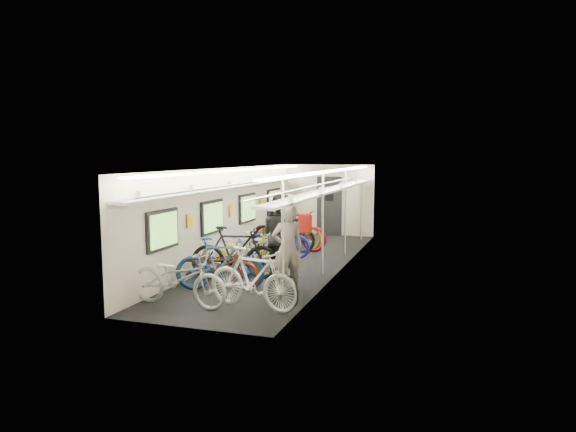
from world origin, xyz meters
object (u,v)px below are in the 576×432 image
Objects in this scene: passenger_near at (288,249)px; passenger_mid at (280,235)px; bicycle_0 at (178,278)px; bicycle_1 at (220,264)px; backpack at (305,224)px.

passenger_mid reaches higher than passenger_near.
bicycle_0 is 1.10× the size of bicycle_1.
passenger_near is 0.94× the size of passenger_mid.
bicycle_1 is at bearing -24.52° from passenger_near.
passenger_mid is at bearing 164.57° from backpack.
backpack is at bearing -69.53° from bicycle_1.
bicycle_0 is 2.93m from passenger_mid.
passenger_near is (1.35, 0.24, 0.34)m from bicycle_1.
bicycle_0 is 2.21m from passenger_near.
passenger_near is 4.64× the size of backpack.
passenger_mid reaches higher than backpack.
bicycle_0 is at bearing 9.12° from passenger_near.
bicycle_0 is 2.99m from backpack.
passenger_mid is at bearing -99.06° from passenger_near.
bicycle_1 is at bearing 86.23° from passenger_mid.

